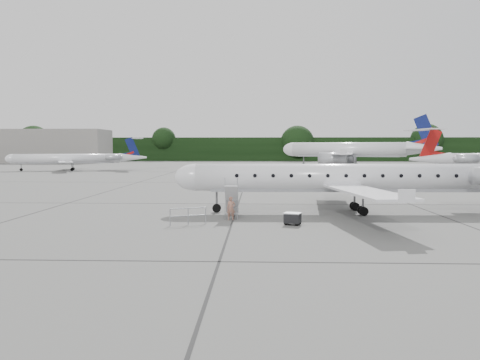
# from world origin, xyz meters

# --- Properties ---
(ground) EXTENTS (320.00, 320.00, 0.00)m
(ground) POSITION_xyz_m (0.00, 0.00, 0.00)
(ground) COLOR #60605D
(ground) RESTS_ON ground
(treeline) EXTENTS (260.00, 4.00, 8.00)m
(treeline) POSITION_xyz_m (0.00, 130.00, 4.00)
(treeline) COLOR black
(treeline) RESTS_ON ground
(terminal_building) EXTENTS (40.00, 14.00, 10.00)m
(terminal_building) POSITION_xyz_m (-70.00, 110.00, 5.00)
(terminal_building) COLOR gray
(terminal_building) RESTS_ON ground
(main_regional_jet) EXTENTS (27.41, 19.99, 6.93)m
(main_regional_jet) POSITION_xyz_m (2.14, 2.86, 3.47)
(main_regional_jet) COLOR silver
(main_regional_jet) RESTS_ON ground
(airstair) EXTENTS (0.89, 2.37, 2.17)m
(airstair) POSITION_xyz_m (-5.76, 0.52, 1.09)
(airstair) COLOR silver
(airstair) RESTS_ON ground
(passenger) EXTENTS (0.57, 0.39, 1.51)m
(passenger) POSITION_xyz_m (-5.73, -0.81, 0.75)
(passenger) COLOR #986453
(passenger) RESTS_ON ground
(safety_railing) EXTENTS (2.04, 0.98, 1.00)m
(safety_railing) POSITION_xyz_m (-8.20, -2.71, 0.50)
(safety_railing) COLOR #94989C
(safety_railing) RESTS_ON ground
(baggage_cart) EXTENTS (1.11, 1.00, 0.79)m
(baggage_cart) POSITION_xyz_m (-1.96, -2.53, 0.40)
(baggage_cart) COLOR black
(baggage_cart) RESTS_ON ground
(bg_narrowbody) EXTENTS (37.99, 32.66, 11.49)m
(bg_narrowbody) POSITION_xyz_m (16.26, 75.62, 5.75)
(bg_narrowbody) COLOR silver
(bg_narrowbody) RESTS_ON ground
(bg_regional_left) EXTENTS (29.63, 24.86, 6.67)m
(bg_regional_left) POSITION_xyz_m (-41.84, 61.44, 3.34)
(bg_regional_left) COLOR silver
(bg_regional_left) RESTS_ON ground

